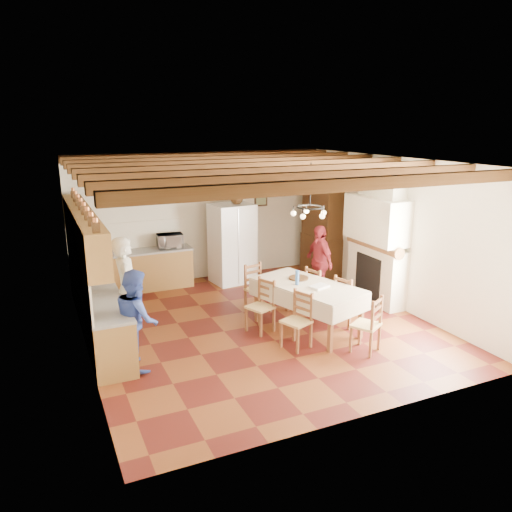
{
  "coord_description": "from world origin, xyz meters",
  "views": [
    {
      "loc": [
        -3.56,
        -7.82,
        3.66
      ],
      "look_at": [
        0.1,
        0.3,
        1.25
      ],
      "focal_mm": 35.0,
      "sensor_mm": 36.0,
      "label": 1
    }
  ],
  "objects_px": {
    "chair_right_near": "(348,300)",
    "chair_end_far": "(258,289)",
    "chair_right_far": "(318,290)",
    "dining_table": "(308,289)",
    "chair_left_near": "(296,321)",
    "refrigerator": "(232,244)",
    "person_woman_red": "(319,262)",
    "hutch": "(322,231)",
    "chair_end_near": "(366,324)",
    "person_woman_blue": "(137,319)",
    "person_man": "(127,290)",
    "microwave": "(170,241)",
    "chair_left_far": "(260,306)"
  },
  "relations": [
    {
      "from": "dining_table",
      "to": "chair_end_near",
      "type": "xyz_separation_m",
      "value": [
        0.43,
        -1.16,
        -0.3
      ]
    },
    {
      "from": "chair_left_near",
      "to": "person_woman_red",
      "type": "relative_size",
      "value": 0.61
    },
    {
      "from": "chair_left_far",
      "to": "chair_end_far",
      "type": "bearing_deg",
      "value": 136.12
    },
    {
      "from": "hutch",
      "to": "chair_end_far",
      "type": "relative_size",
      "value": 2.27
    },
    {
      "from": "chair_left_far",
      "to": "microwave",
      "type": "relative_size",
      "value": 1.7
    },
    {
      "from": "chair_right_near",
      "to": "chair_end_far",
      "type": "relative_size",
      "value": 1.0
    },
    {
      "from": "dining_table",
      "to": "microwave",
      "type": "relative_size",
      "value": 3.89
    },
    {
      "from": "hutch",
      "to": "chair_end_near",
      "type": "height_order",
      "value": "hutch"
    },
    {
      "from": "chair_end_far",
      "to": "person_woman_blue",
      "type": "xyz_separation_m",
      "value": [
        -2.61,
        -1.33,
        0.3
      ]
    },
    {
      "from": "hutch",
      "to": "person_man",
      "type": "xyz_separation_m",
      "value": [
        -5.02,
        -2.0,
        -0.17
      ]
    },
    {
      "from": "refrigerator",
      "to": "chair_left_near",
      "type": "height_order",
      "value": "refrigerator"
    },
    {
      "from": "chair_right_far",
      "to": "chair_end_far",
      "type": "distance_m",
      "value": 1.18
    },
    {
      "from": "chair_right_far",
      "to": "microwave",
      "type": "distance_m",
      "value": 3.66
    },
    {
      "from": "refrigerator",
      "to": "chair_end_near",
      "type": "relative_size",
      "value": 1.92
    },
    {
      "from": "chair_right_far",
      "to": "chair_left_far",
      "type": "bearing_deg",
      "value": 87.67
    },
    {
      "from": "refrigerator",
      "to": "dining_table",
      "type": "distance_m",
      "value": 3.19
    },
    {
      "from": "chair_left_near",
      "to": "hutch",
      "type": "bearing_deg",
      "value": 121.76
    },
    {
      "from": "person_man",
      "to": "person_woman_red",
      "type": "xyz_separation_m",
      "value": [
        4.12,
        0.61,
        -0.14
      ]
    },
    {
      "from": "chair_right_near",
      "to": "person_man",
      "type": "height_order",
      "value": "person_man"
    },
    {
      "from": "person_woman_blue",
      "to": "person_woman_red",
      "type": "distance_m",
      "value": 4.46
    },
    {
      "from": "chair_left_near",
      "to": "refrigerator",
      "type": "bearing_deg",
      "value": 153.24
    },
    {
      "from": "chair_right_near",
      "to": "microwave",
      "type": "bearing_deg",
      "value": 16.37
    },
    {
      "from": "chair_right_near",
      "to": "person_man",
      "type": "relative_size",
      "value": 0.52
    },
    {
      "from": "refrigerator",
      "to": "chair_right_near",
      "type": "height_order",
      "value": "refrigerator"
    },
    {
      "from": "hutch",
      "to": "chair_right_near",
      "type": "height_order",
      "value": "hutch"
    },
    {
      "from": "person_woman_red",
      "to": "hutch",
      "type": "bearing_deg",
      "value": 146.58
    },
    {
      "from": "hutch",
      "to": "person_woman_blue",
      "type": "distance_m",
      "value": 5.89
    },
    {
      "from": "refrigerator",
      "to": "chair_end_far",
      "type": "height_order",
      "value": "refrigerator"
    },
    {
      "from": "refrigerator",
      "to": "hutch",
      "type": "bearing_deg",
      "value": -15.76
    },
    {
      "from": "person_woman_blue",
      "to": "chair_left_far",
      "type": "bearing_deg",
      "value": -80.24
    },
    {
      "from": "chair_right_far",
      "to": "chair_end_near",
      "type": "distance_m",
      "value": 1.76
    },
    {
      "from": "person_man",
      "to": "microwave",
      "type": "height_order",
      "value": "person_man"
    },
    {
      "from": "chair_left_near",
      "to": "microwave",
      "type": "relative_size",
      "value": 1.7
    },
    {
      "from": "refrigerator",
      "to": "dining_table",
      "type": "height_order",
      "value": "refrigerator"
    },
    {
      "from": "chair_left_far",
      "to": "chair_end_far",
      "type": "relative_size",
      "value": 1.0
    },
    {
      "from": "dining_table",
      "to": "chair_left_near",
      "type": "height_order",
      "value": "chair_left_near"
    },
    {
      "from": "person_man",
      "to": "person_woman_red",
      "type": "bearing_deg",
      "value": -73.58
    },
    {
      "from": "hutch",
      "to": "microwave",
      "type": "bearing_deg",
      "value": 167.38
    },
    {
      "from": "chair_right_near",
      "to": "person_woman_red",
      "type": "relative_size",
      "value": 0.61
    },
    {
      "from": "chair_end_near",
      "to": "chair_right_near",
      "type": "bearing_deg",
      "value": -140.2
    },
    {
      "from": "refrigerator",
      "to": "person_woman_red",
      "type": "xyz_separation_m",
      "value": [
        1.29,
        -1.74,
        -0.14
      ]
    },
    {
      "from": "hutch",
      "to": "person_woman_blue",
      "type": "height_order",
      "value": "hutch"
    },
    {
      "from": "refrigerator",
      "to": "chair_end_near",
      "type": "distance_m",
      "value": 4.41
    },
    {
      "from": "chair_right_far",
      "to": "person_woman_red",
      "type": "xyz_separation_m",
      "value": [
        0.51,
        0.85,
        0.3
      ]
    },
    {
      "from": "chair_left_near",
      "to": "person_woman_blue",
      "type": "relative_size",
      "value": 0.62
    },
    {
      "from": "chair_left_near",
      "to": "chair_right_far",
      "type": "distance_m",
      "value": 1.62
    },
    {
      "from": "dining_table",
      "to": "person_man",
      "type": "xyz_separation_m",
      "value": [
        -3.01,
        0.83,
        0.14
      ]
    },
    {
      "from": "person_man",
      "to": "microwave",
      "type": "bearing_deg",
      "value": -20.4
    },
    {
      "from": "person_woman_red",
      "to": "person_woman_blue",
      "type": "bearing_deg",
      "value": -69.31
    },
    {
      "from": "chair_right_far",
      "to": "microwave",
      "type": "bearing_deg",
      "value": 21.72
    }
  ]
}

